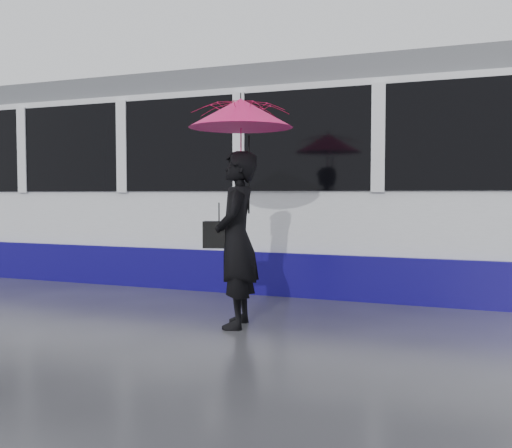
% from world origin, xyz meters
% --- Properties ---
extents(ground, '(90.00, 90.00, 0.00)m').
position_xyz_m(ground, '(0.00, 0.00, 0.00)').
color(ground, '#2B2B30').
rests_on(ground, ground).
extents(rails, '(34.00, 1.51, 0.02)m').
position_xyz_m(rails, '(0.00, 2.50, 0.01)').
color(rails, '#3F3D38').
rests_on(rails, ground).
extents(woman, '(0.62, 0.79, 1.92)m').
position_xyz_m(woman, '(0.27, -0.68, 0.96)').
color(woman, black).
rests_on(woman, ground).
extents(umbrella, '(1.37, 1.37, 1.30)m').
position_xyz_m(umbrella, '(0.32, -0.68, 2.11)').
color(umbrella, '#DC125C').
rests_on(umbrella, ground).
extents(handbag, '(0.37, 0.23, 0.48)m').
position_xyz_m(handbag, '(0.05, -0.66, 1.01)').
color(handbag, black).
rests_on(handbag, ground).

